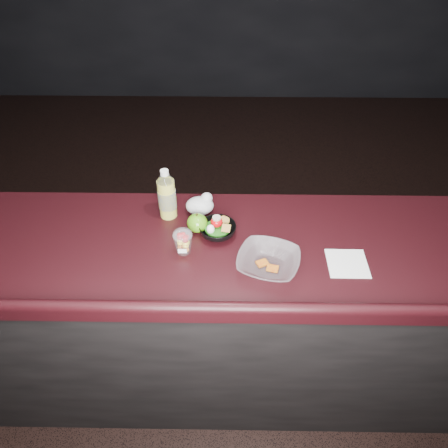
{
  "coord_description": "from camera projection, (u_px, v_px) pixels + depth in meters",
  "views": [
    {
      "loc": [
        0.0,
        -1.04,
        2.29
      ],
      "look_at": [
        -0.02,
        0.34,
        1.1
      ],
      "focal_mm": 35.0,
      "sensor_mm": 36.0,
      "label": 1
    }
  ],
  "objects": [
    {
      "name": "paper_napkin",
      "position": [
        347.0,
        263.0,
        1.76
      ],
      "size": [
        0.16,
        0.16,
        0.0
      ],
      "primitive_type": "cube",
      "rotation": [
        0.0,
        0.0,
        -0.01
      ],
      "color": "white",
      "rests_on": "counter"
    },
    {
      "name": "snack_bowl",
      "position": [
        217.0,
        229.0,
        1.88
      ],
      "size": [
        0.16,
        0.16,
        0.09
      ],
      "rotation": [
        0.0,
        0.0,
        0.01
      ],
      "color": "black",
      "rests_on": "counter"
    },
    {
      "name": "takeout_bowl",
      "position": [
        268.0,
        262.0,
        1.72
      ],
      "size": [
        0.31,
        0.31,
        0.06
      ],
      "rotation": [
        0.0,
        0.0,
        -0.29
      ],
      "color": "silver",
      "rests_on": "counter"
    },
    {
      "name": "lemonade_bottle",
      "position": [
        167.0,
        197.0,
        1.93
      ],
      "size": [
        0.08,
        0.08,
        0.24
      ],
      "color": "yellow",
      "rests_on": "counter"
    },
    {
      "name": "counter",
      "position": [
        227.0,
        318.0,
        2.18
      ],
      "size": [
        4.06,
        0.71,
        1.02
      ],
      "color": "black",
      "rests_on": "ground"
    },
    {
      "name": "fruit_cup",
      "position": [
        183.0,
        241.0,
        1.78
      ],
      "size": [
        0.08,
        0.08,
        0.11
      ],
      "color": "white",
      "rests_on": "counter"
    },
    {
      "name": "room_shell",
      "position": [
        229.0,
        91.0,
        1.09
      ],
      "size": [
        8.0,
        8.0,
        8.0
      ],
      "color": "black",
      "rests_on": "ground"
    },
    {
      "name": "green_apple",
      "position": [
        197.0,
        223.0,
        1.89
      ],
      "size": [
        0.09,
        0.09,
        0.09
      ],
      "color": "#3C750D",
      "rests_on": "counter"
    },
    {
      "name": "ground",
      "position": [
        226.0,
        425.0,
        2.28
      ],
      "size": [
        8.0,
        8.0,
        0.0
      ],
      "primitive_type": "plane",
      "color": "black",
      "rests_on": "ground"
    },
    {
      "name": "plastic_bag",
      "position": [
        201.0,
        205.0,
        1.99
      ],
      "size": [
        0.13,
        0.1,
        0.09
      ],
      "color": "silver",
      "rests_on": "counter"
    }
  ]
}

